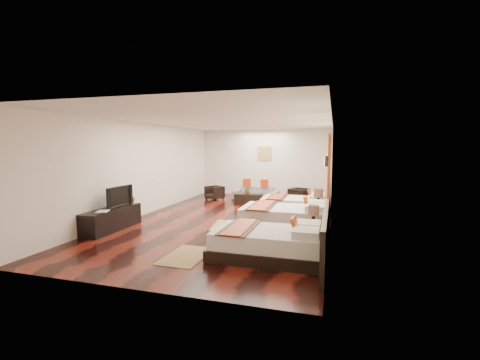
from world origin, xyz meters
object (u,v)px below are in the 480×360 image
(tv_console, at_px, (112,219))
(figurine, at_px, (129,198))
(armchair_right, at_px, (299,196))
(tv, at_px, (117,197))
(bed_near, at_px, (269,243))
(armchair_left, at_px, (214,193))
(bed_mid, at_px, (286,218))
(table_plant, at_px, (247,190))
(bed_far, at_px, (295,205))
(nightstand_b, at_px, (318,211))
(book, at_px, (97,212))
(sofa, at_px, (256,193))
(nightstand_a, at_px, (313,231))
(coffee_table, at_px, (249,199))

(tv_console, distance_m, figurine, 0.84)
(tv_console, distance_m, armchair_right, 6.54)
(tv, bearing_deg, bed_near, -102.13)
(tv, bearing_deg, tv_console, 164.82)
(tv_console, relative_size, armchair_left, 2.98)
(bed_mid, xyz_separation_m, table_plant, (-1.87, 3.19, 0.23))
(bed_far, bearing_deg, figurine, -148.73)
(armchair_right, distance_m, table_plant, 1.91)
(nightstand_b, xyz_separation_m, book, (-4.95, -2.79, 0.24))
(sofa, height_order, armchair_right, armchair_right)
(bed_far, bearing_deg, sofa, 129.06)
(tv_console, xyz_separation_m, armchair_left, (0.84, 5.04, -0.00))
(book, height_order, table_plant, table_plant)
(table_plant, bearing_deg, tv_console, -117.35)
(nightstand_b, relative_size, tv, 0.99)
(nightstand_a, xyz_separation_m, tv_console, (-4.95, -0.11, -0.03))
(figurine, xyz_separation_m, sofa, (2.40, 4.76, -0.45))
(bed_near, distance_m, figurine, 4.51)
(figurine, bearing_deg, nightstand_a, -6.97)
(bed_near, xyz_separation_m, bed_mid, (0.00, 2.19, 0.02))
(tv, relative_size, coffee_table, 0.95)
(figurine, bearing_deg, bed_far, 31.27)
(tv_console, height_order, book, book)
(tv, bearing_deg, sofa, -21.86)
(tv_console, distance_m, sofa, 5.98)
(nightstand_a, xyz_separation_m, nightstand_b, (0.00, 2.15, 0.03))
(book, bearing_deg, bed_mid, 23.59)
(armchair_right, bearing_deg, tv, 164.40)
(sofa, bearing_deg, bed_near, -68.30)
(bed_near, xyz_separation_m, nightstand_a, (0.75, 1.00, 0.03))
(figurine, relative_size, coffee_table, 0.32)
(coffee_table, xyz_separation_m, table_plant, (-0.07, 0.07, 0.33))
(nightstand_a, bearing_deg, coffee_table, 120.52)
(nightstand_b, bearing_deg, armchair_right, 106.07)
(bed_far, height_order, book, bed_far)
(armchair_right, height_order, coffee_table, armchair_right)
(tv, bearing_deg, armchair_right, -37.80)
(tv, bearing_deg, table_plant, -25.71)
(nightstand_b, distance_m, book, 5.68)
(tv_console, distance_m, book, 0.60)
(sofa, xyz_separation_m, coffee_table, (0.00, -1.05, -0.06))
(nightstand_a, bearing_deg, bed_near, -126.92)
(bed_mid, bearing_deg, figurine, -172.02)
(nightstand_b, relative_size, sofa, 0.53)
(bed_far, bearing_deg, bed_near, -89.98)
(nightstand_b, height_order, table_plant, nightstand_b)
(bed_mid, relative_size, table_plant, 8.76)
(bed_mid, relative_size, tv, 2.38)
(bed_far, distance_m, figurine, 4.93)
(tv, relative_size, book, 2.76)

